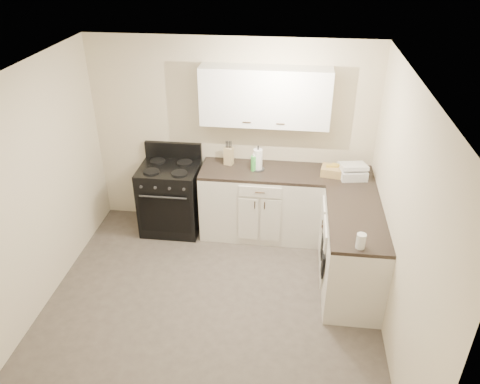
# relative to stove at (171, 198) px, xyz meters

# --- Properties ---
(floor) EXTENTS (3.60, 3.60, 0.00)m
(floor) POSITION_rel_stove_xyz_m (0.78, -1.48, -0.46)
(floor) COLOR #473F38
(floor) RESTS_ON ground
(ceiling) EXTENTS (3.60, 3.60, 0.00)m
(ceiling) POSITION_rel_stove_xyz_m (0.78, -1.48, 2.04)
(ceiling) COLOR white
(ceiling) RESTS_ON wall_back
(wall_back) EXTENTS (3.60, 0.00, 3.60)m
(wall_back) POSITION_rel_stove_xyz_m (0.78, 0.32, 0.79)
(wall_back) COLOR beige
(wall_back) RESTS_ON ground
(wall_right) EXTENTS (0.00, 3.60, 3.60)m
(wall_right) POSITION_rel_stove_xyz_m (2.58, -1.48, 0.79)
(wall_right) COLOR beige
(wall_right) RESTS_ON ground
(wall_left) EXTENTS (0.00, 3.60, 3.60)m
(wall_left) POSITION_rel_stove_xyz_m (-1.02, -1.48, 0.79)
(wall_left) COLOR beige
(wall_left) RESTS_ON ground
(wall_front) EXTENTS (3.60, 0.00, 3.60)m
(wall_front) POSITION_rel_stove_xyz_m (0.78, -3.28, 0.79)
(wall_front) COLOR beige
(wall_front) RESTS_ON ground
(base_cabinets_back) EXTENTS (1.55, 0.60, 0.90)m
(base_cabinets_back) POSITION_rel_stove_xyz_m (1.20, 0.02, -0.01)
(base_cabinets_back) COLOR silver
(base_cabinets_back) RESTS_ON floor
(base_cabinets_right) EXTENTS (0.60, 1.90, 0.90)m
(base_cabinets_right) POSITION_rel_stove_xyz_m (2.28, -0.63, -0.01)
(base_cabinets_right) COLOR silver
(base_cabinets_right) RESTS_ON floor
(countertop_back) EXTENTS (1.55, 0.60, 0.04)m
(countertop_back) POSITION_rel_stove_xyz_m (1.20, 0.02, 0.46)
(countertop_back) COLOR black
(countertop_back) RESTS_ON base_cabinets_back
(countertop_right) EXTENTS (0.60, 1.90, 0.04)m
(countertop_right) POSITION_rel_stove_xyz_m (2.28, -0.63, 0.46)
(countertop_right) COLOR black
(countertop_right) RESTS_ON base_cabinets_right
(upper_cabinets) EXTENTS (1.55, 0.30, 0.70)m
(upper_cabinets) POSITION_rel_stove_xyz_m (1.20, 0.18, 1.38)
(upper_cabinets) COLOR white
(upper_cabinets) RESTS_ON wall_back
(stove) EXTENTS (0.75, 0.65, 0.91)m
(stove) POSITION_rel_stove_xyz_m (0.00, 0.00, 0.00)
(stove) COLOR black
(stove) RESTS_ON floor
(knife_block) EXTENTS (0.13, 0.12, 0.23)m
(knife_block) POSITION_rel_stove_xyz_m (0.76, 0.14, 0.59)
(knife_block) COLOR tan
(knife_block) RESTS_ON countertop_back
(paper_towel) EXTENTS (0.15, 0.15, 0.27)m
(paper_towel) POSITION_rel_stove_xyz_m (1.14, 0.04, 0.62)
(paper_towel) COLOR white
(paper_towel) RESTS_ON countertop_back
(soap_bottle) EXTENTS (0.08, 0.08, 0.20)m
(soap_bottle) POSITION_rel_stove_xyz_m (1.09, 0.00, 0.58)
(soap_bottle) COLOR green
(soap_bottle) RESTS_ON countertop_back
(wicker_basket) EXTENTS (0.35, 0.26, 0.11)m
(wicker_basket) POSITION_rel_stove_xyz_m (2.09, -0.00, 0.53)
(wicker_basket) COLOR tan
(wicker_basket) RESTS_ON countertop_right
(countertop_grill) EXTENTS (0.35, 0.34, 0.11)m
(countertop_grill) POSITION_rel_stove_xyz_m (2.30, -0.02, 0.54)
(countertop_grill) COLOR silver
(countertop_grill) RESTS_ON countertop_right
(glass_jar) EXTENTS (0.10, 0.10, 0.15)m
(glass_jar) POSITION_rel_stove_xyz_m (2.25, -1.48, 0.56)
(glass_jar) COLOR silver
(glass_jar) RESTS_ON countertop_right
(oven_mitt_near) EXTENTS (0.02, 0.16, 0.27)m
(oven_mitt_near) POSITION_rel_stove_xyz_m (1.95, -1.16, -0.01)
(oven_mitt_near) COLOR black
(oven_mitt_near) RESTS_ON base_cabinets_right
(oven_mitt_far) EXTENTS (0.02, 0.16, 0.27)m
(oven_mitt_far) POSITION_rel_stove_xyz_m (1.95, -0.91, 0.05)
(oven_mitt_far) COLOR black
(oven_mitt_far) RESTS_ON base_cabinets_right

